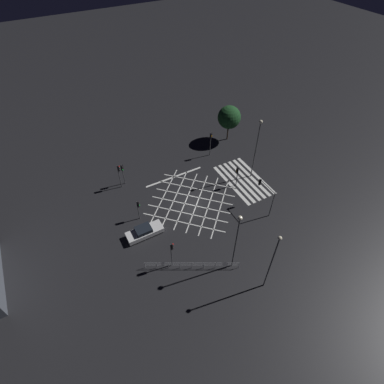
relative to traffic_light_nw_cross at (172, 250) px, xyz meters
The scene contains 15 objects.
ground_plane 10.76m from the traffic_light_nw_cross, 41.04° to the right, with size 200.00×200.00×0.00m, color black.
road_markings 14.56m from the traffic_light_nw_cross, 55.29° to the right, with size 13.74×18.16×0.01m.
traffic_light_nw_cross is the anchor object (origin of this frame).
traffic_light_ne_cross 15.16m from the traffic_light_nw_cross, ahead, with size 0.36×0.39×3.98m.
traffic_light_sw_main 14.56m from the traffic_light_nw_cross, 81.78° to the right, with size 3.14×0.36×4.35m.
traffic_light_ne_main 15.51m from the traffic_light_nw_cross, ahead, with size 0.39×0.36×3.59m.
traffic_light_se_main 20.85m from the traffic_light_nw_cross, 43.04° to the right, with size 0.39×0.36×4.32m.
traffic_light_median_south 15.65m from the traffic_light_nw_cross, 61.80° to the right, with size 0.36×0.39×3.43m.
traffic_light_median_north 8.35m from the traffic_light_nw_cross, ahead, with size 0.36×0.39×3.25m.
street_lamp_east 10.63m from the traffic_light_nw_cross, 133.06° to the right, with size 0.40×0.40×8.85m.
street_lamp_west 7.38m from the traffic_light_nw_cross, 119.51° to the right, with size 0.48×0.48×8.71m.
street_lamp_far 19.15m from the traffic_light_nw_cross, 64.85° to the right, with size 0.48×0.48×9.63m.
street_tree_near 26.12m from the traffic_light_nw_cross, 47.29° to the right, with size 3.79×3.79×6.17m.
waiting_car 6.11m from the traffic_light_nw_cross, 12.05° to the left, with size 1.71×4.63×1.36m.
pedestrian_railing 3.20m from the traffic_light_nw_cross, 129.22° to the right, with size 5.17×9.36×1.05m.
Camera 1 is at (-24.88, 13.68, 30.40)m, focal length 28.00 mm.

